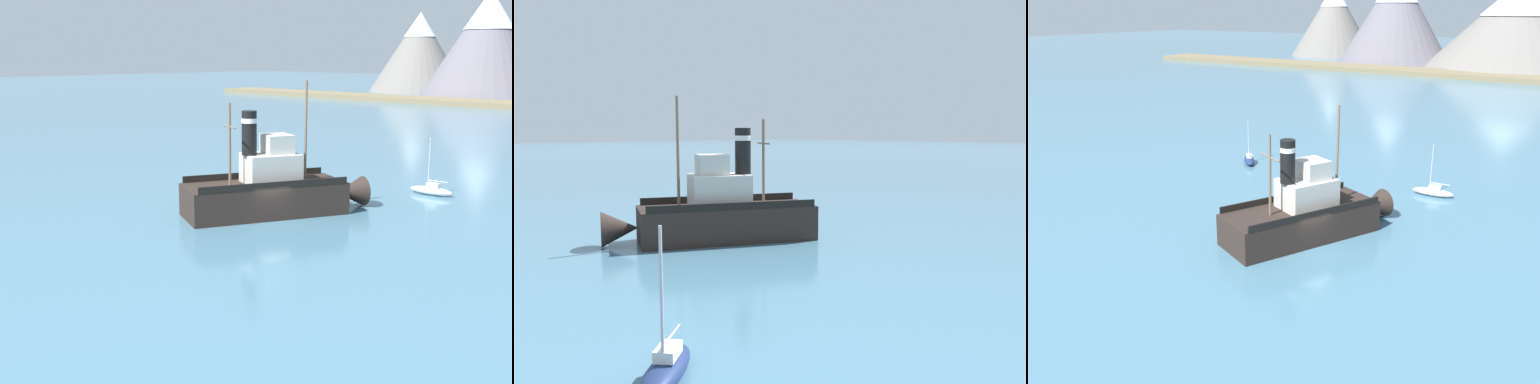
# 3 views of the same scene
# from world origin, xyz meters

# --- Properties ---
(ground_plane) EXTENTS (600.00, 600.00, 0.00)m
(ground_plane) POSITION_xyz_m (0.00, 0.00, 0.00)
(ground_plane) COLOR #477289
(old_tugboat) EXTENTS (9.04, 14.51, 9.90)m
(old_tugboat) POSITION_xyz_m (-1.43, 1.73, 1.83)
(old_tugboat) COLOR #2D231E
(old_tugboat) RESTS_ON ground
(sailboat_navy) EXTENTS (3.34, 3.58, 4.90)m
(sailboat_navy) POSITION_xyz_m (-17.52, 15.78, 0.43)
(sailboat_navy) COLOR navy
(sailboat_navy) RESTS_ON ground
(sailboat_white) EXTENTS (3.86, 1.33, 4.90)m
(sailboat_white) POSITION_xyz_m (3.58, 16.20, 0.43)
(sailboat_white) COLOR white
(sailboat_white) RESTS_ON ground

